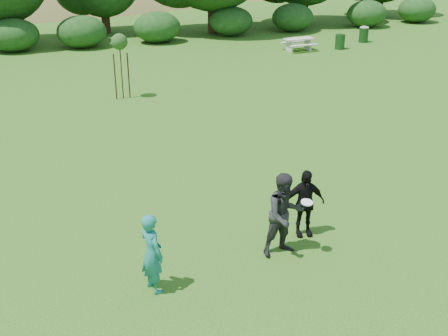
% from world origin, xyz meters
% --- Properties ---
extents(ground, '(120.00, 120.00, 0.00)m').
position_xyz_m(ground, '(0.00, 0.00, 0.00)').
color(ground, '#19470C').
rests_on(ground, ground).
extents(player_teal, '(0.57, 0.73, 1.78)m').
position_xyz_m(player_teal, '(-2.91, 0.01, 0.89)').
color(player_teal, '#1A756F').
rests_on(player_teal, ground).
extents(player_grey, '(1.00, 0.79, 2.01)m').
position_xyz_m(player_grey, '(0.29, 0.19, 1.00)').
color(player_grey, '#242426').
rests_on(player_grey, ground).
extents(player_black, '(1.09, 0.65, 1.73)m').
position_xyz_m(player_black, '(1.15, 0.76, 0.87)').
color(player_black, black).
rests_on(player_black, ground).
extents(trash_can_near, '(0.60, 0.60, 0.90)m').
position_xyz_m(trash_can_near, '(15.02, 19.58, 0.45)').
color(trash_can_near, '#153C16').
rests_on(trash_can_near, ground).
extents(frisbee, '(0.27, 0.27, 0.07)m').
position_xyz_m(frisbee, '(0.68, -0.08, 1.37)').
color(frisbee, white).
rests_on(frisbee, ground).
extents(sapling, '(0.70, 0.70, 2.85)m').
position_xyz_m(sapling, '(0.02, 14.28, 2.42)').
color(sapling, '#3C2217').
rests_on(sapling, ground).
extents(picnic_table, '(1.80, 1.48, 0.76)m').
position_xyz_m(picnic_table, '(12.43, 20.15, 0.52)').
color(picnic_table, beige).
rests_on(picnic_table, ground).
extents(trash_can_lidded, '(0.60, 0.60, 1.05)m').
position_xyz_m(trash_can_lidded, '(17.72, 20.85, 0.54)').
color(trash_can_lidded, '#143714').
rests_on(trash_can_lidded, ground).
extents(hillside, '(150.00, 72.00, 52.00)m').
position_xyz_m(hillside, '(-0.56, 68.45, -11.97)').
color(hillside, olive).
rests_on(hillside, ground).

